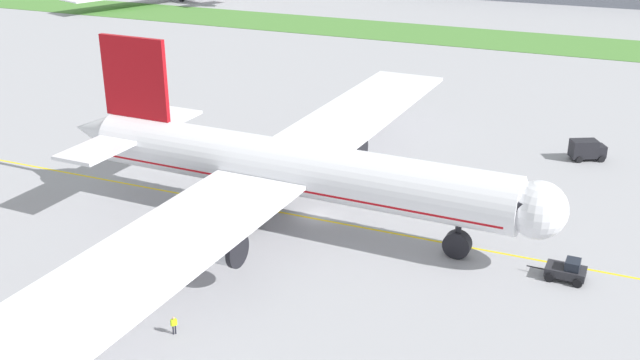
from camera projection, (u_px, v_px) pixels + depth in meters
ground_plane at (315, 217)px, 84.72m from camera, size 600.00×600.00×0.00m
apron_taxi_line at (313, 218)px, 84.29m from camera, size 280.00×0.36×0.01m
grass_median_strip at (500, 40)px, 177.14m from camera, size 320.00×24.00×0.10m
airliner_foreground at (286, 168)px, 80.95m from camera, size 59.22×93.98×19.20m
pushback_tug at (567, 270)px, 71.15m from camera, size 5.54×2.75×2.15m
ground_crew_wingwalker_port at (16, 311)px, 64.33m from camera, size 0.50×0.45×1.67m
ground_crew_marshaller_front at (174, 324)px, 62.56m from camera, size 0.47×0.50×1.68m
service_truck_baggage_loader at (587, 149)px, 101.25m from camera, size 5.09×4.06×2.85m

